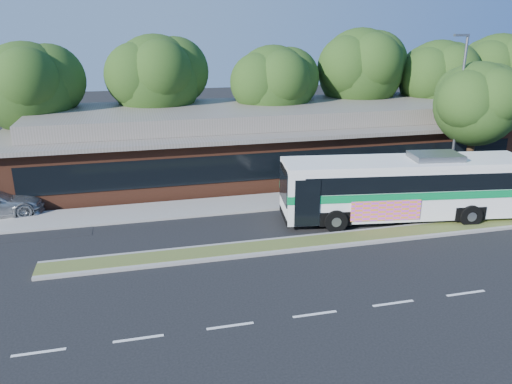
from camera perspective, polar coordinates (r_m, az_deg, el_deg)
The scene contains 13 objects.
ground at distance 23.08m, azimuth 9.48°, elevation -6.16°, with size 120.00×120.00×0.00m, color black.
median_strip at distance 23.55m, azimuth 8.92°, elevation -5.41°, with size 26.00×1.10×0.15m, color #415423.
sidewalk at distance 28.60m, azimuth 4.53°, elevation -0.86°, with size 44.00×2.60×0.12m, color gray.
plaza_building at distance 34.10m, azimuth 1.18°, elevation 6.03°, with size 33.20×11.20×4.45m.
lamp_post at distance 31.37m, azimuth 22.06°, elevation 8.73°, with size 0.93×0.18×9.07m.
tree_bg_a at distance 35.02m, azimuth -23.99°, elevation 11.00°, with size 6.47×5.80×8.63m.
tree_bg_b at distance 35.53m, azimuth -10.70°, elevation 12.79°, with size 6.69×6.00×9.00m.
tree_bg_c at distance 35.94m, azimuth 2.53°, elevation 12.27°, with size 6.24×5.60×8.26m.
tree_bg_d at distance 39.32m, azimuth 12.32°, elevation 13.64°, with size 6.91×6.20×9.37m.
tree_bg_e at distance 41.47m, azimuth 20.50°, elevation 12.21°, with size 6.47×5.80×8.50m.
tree_bg_f at distance 45.83m, azimuth 26.25°, elevation 12.40°, with size 6.69×6.00×8.92m.
transit_bus at distance 26.32m, azimuth 16.62°, elevation 0.93°, with size 12.54×4.33×3.46m.
sidewalk_tree at distance 32.59m, azimuth 24.33°, elevation 9.39°, with size 5.46×4.90×7.59m.
Camera 1 is at (-8.57, -19.16, 9.60)m, focal length 35.00 mm.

